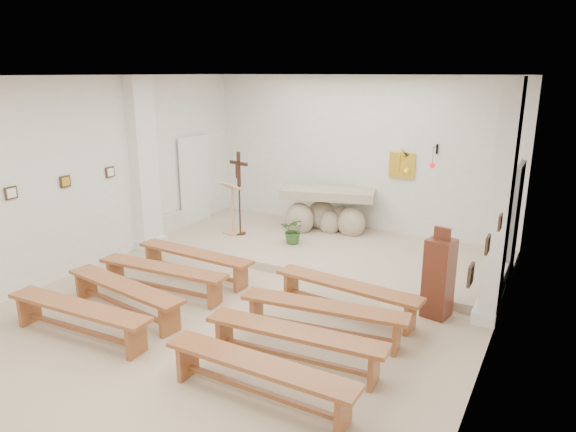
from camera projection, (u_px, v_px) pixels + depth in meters
The scene contains 31 objects.
ground at pixel (225, 322), 7.56m from camera, with size 7.00×10.00×0.00m, color tan.
wall_left at pixel (54, 182), 8.72m from camera, with size 0.02×10.00×3.50m, color white.
wall_right at pixel (487, 247), 5.45m from camera, with size 0.02×10.00×3.50m, color white.
wall_back at pixel (356, 157), 11.28m from camera, with size 7.00×0.02×3.50m, color white.
ceiling at pixel (216, 77), 6.61m from camera, with size 7.00×10.00×0.02m, color silver.
sanctuary_platform at pixel (326, 248), 10.48m from camera, with size 6.98×3.00×0.15m, color #BAAC8F.
pilaster_left at pixel (144, 165), 10.34m from camera, with size 0.26×0.55×3.50m, color white.
pilaster_right at pixel (501, 205), 7.19m from camera, with size 0.26×0.55×3.50m, color white.
gold_wall_relief at pixel (402, 166), 10.79m from camera, with size 0.55×0.04×0.55m, color yellow.
sanctuary_lamp at pixel (433, 163), 10.21m from camera, with size 0.11×0.36×0.44m.
station_frame_left_front at pixel (11, 193), 8.04m from camera, with size 0.03×0.20×0.20m, color #382718.
station_frame_left_mid at pixel (65, 182), 8.89m from camera, with size 0.03×0.20×0.20m, color #382718.
station_frame_left_rear at pixel (110, 172), 9.73m from camera, with size 0.03×0.20×0.20m, color #382718.
station_frame_right_front at pixel (471, 275), 4.79m from camera, with size 0.03×0.20×0.20m, color #382718.
station_frame_right_mid at pixel (488, 245), 5.63m from camera, with size 0.03×0.20×0.20m, color #382718.
station_frame_right_rear at pixel (500, 222), 6.48m from camera, with size 0.03×0.20×0.20m, color #382718.
radiator_left at pixel (170, 226), 11.36m from camera, with size 0.10×0.85×0.52m, color silver.
radiator_right at pixel (500, 286), 8.15m from camera, with size 0.10×0.85×0.52m, color silver.
altar at pixel (327, 213), 11.30m from camera, with size 2.15×1.30×1.04m.
lectern at pixel (232, 208), 11.06m from camera, with size 0.47×0.42×1.15m.
crucifix_stand at pixel (239, 187), 10.88m from camera, with size 0.54×0.24×1.80m.
potted_plant at pixel (294, 230), 10.48m from camera, with size 0.50×0.44×0.56m, color #2F5923.
donation_pedestal at pixel (439, 278), 7.59m from camera, with size 0.44×0.44×1.39m.
bench_left_front at pixel (194, 258), 9.08m from camera, with size 2.35×0.46×0.50m.
bench_right_front at pixel (347, 291), 7.72m from camera, with size 2.37×0.60×0.50m.
bench_left_second at pixel (162, 274), 8.38m from camera, with size 2.36×0.54×0.50m.
bench_right_second at pixel (323, 313), 7.02m from camera, with size 2.37×0.67×0.50m.
bench_left_third at pixel (124, 292), 7.69m from camera, with size 2.37×0.68×0.50m.
bench_right_third at pixel (295, 339), 6.33m from camera, with size 2.36×0.56×0.50m.
bench_left_fourth at pixel (78, 314), 7.00m from camera, with size 2.36×0.49×0.50m.
bench_right_fourth at pixel (259, 372), 5.63m from camera, with size 2.34×0.38×0.50m.
Camera 1 is at (4.15, -5.53, 3.54)m, focal length 32.00 mm.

